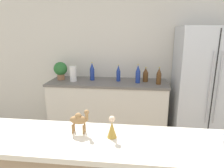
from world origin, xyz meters
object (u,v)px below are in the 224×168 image
paper_towel_roll (73,74)px  back_bottle_1 (138,74)px  refrigerator (204,88)px  back_bottle_2 (146,75)px  back_bottle_4 (92,72)px  potted_plant (61,70)px  back_bottle_3 (118,73)px  wise_man_figurine_blue (112,128)px  camel_figurine (79,119)px  back_bottle_0 (159,76)px

paper_towel_roll → back_bottle_1: bearing=1.0°
refrigerator → paper_towel_roll: size_ratio=7.36×
back_bottle_2 → back_bottle_4: size_ratio=0.79×
potted_plant → refrigerator: bearing=-2.4°
potted_plant → back_bottle_3: potted_plant is taller
potted_plant → back_bottle_4: size_ratio=0.99×
refrigerator → wise_man_figurine_blue: 2.16m
paper_towel_roll → potted_plant: bearing=158.6°
back_bottle_3 → back_bottle_4: size_ratio=0.90×
potted_plant → back_bottle_1: 1.25m
paper_towel_roll → back_bottle_3: (0.70, 0.10, 0.00)m
refrigerator → paper_towel_roll: refrigerator is taller
back_bottle_1 → back_bottle_4: (-0.73, 0.10, 0.00)m
back_bottle_3 → back_bottle_4: 0.43m
paper_towel_roll → wise_man_figurine_blue: wise_man_figurine_blue is taller
paper_towel_roll → back_bottle_3: bearing=8.0°
back_bottle_3 → back_bottle_4: bearing=177.4°
back_bottle_3 → camel_figurine: 1.88m
refrigerator → camel_figurine: refrigerator is taller
back_bottle_1 → camel_figurine: size_ratio=1.69×
back_bottle_0 → back_bottle_2: (-0.19, 0.14, -0.01)m
wise_man_figurine_blue → camel_figurine: bearing=170.7°
paper_towel_roll → camel_figurine: size_ratio=1.41×
back_bottle_3 → wise_man_figurine_blue: size_ratio=1.75×
refrigerator → back_bottle_1: refrigerator is taller
paper_towel_roll → back_bottle_1: size_ratio=0.84×
potted_plant → back_bottle_1: potted_plant is taller
potted_plant → camel_figurine: size_ratio=1.71×
back_bottle_0 → back_bottle_3: bearing=168.3°
refrigerator → potted_plant: (-2.22, 0.09, 0.20)m
potted_plant → wise_man_figurine_blue: potted_plant is taller
back_bottle_3 → wise_man_figurine_blue: (0.12, -1.91, 0.03)m
paper_towel_roll → back_bottle_2: paper_towel_roll is taller
paper_towel_roll → back_bottle_0: size_ratio=0.93×
potted_plant → wise_man_figurine_blue: bearing=-60.9°
back_bottle_2 → back_bottle_4: (-0.85, 0.00, 0.03)m
potted_plant → wise_man_figurine_blue: 2.18m
back_bottle_1 → back_bottle_0: bearing=-8.6°
paper_towel_roll → back_bottle_2: (1.13, 0.11, -0.01)m
back_bottle_1 → back_bottle_2: back_bottle_1 is taller
refrigerator → back_bottle_0: bearing=-177.7°
camel_figurine → back_bottle_2: bearing=74.3°
potted_plant → back_bottle_1: size_ratio=1.01×
paper_towel_roll → back_bottle_2: bearing=5.8°
back_bottle_4 → wise_man_figurine_blue: bearing=-74.2°
camel_figurine → back_bottle_3: bearing=86.8°
wise_man_figurine_blue → back_bottle_4: bearing=105.8°
refrigerator → back_bottle_1: bearing=178.8°
back_bottle_3 → camel_figurine: (-0.11, -1.87, 0.07)m
paper_towel_roll → camel_figurine: camel_figurine is taller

